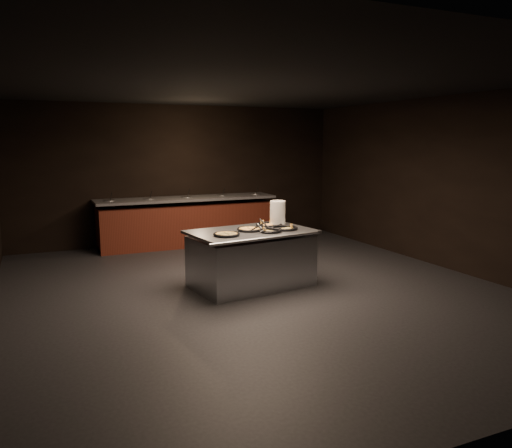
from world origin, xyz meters
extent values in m
cube|color=black|center=(0.00, 0.00, -0.01)|extent=(7.00, 8.00, 0.01)
cube|color=black|center=(0.00, 0.00, 2.90)|extent=(7.00, 8.00, 0.01)
cube|color=black|center=(0.00, 4.00, 1.45)|extent=(7.00, 0.01, 2.90)
cube|color=black|center=(0.00, -4.00, 1.45)|extent=(7.00, 0.01, 2.90)
cube|color=black|center=(3.50, 0.00, 1.45)|extent=(0.01, 8.00, 2.90)
cube|color=#582014|center=(0.00, 3.58, 0.43)|extent=(3.60, 0.75, 0.85)
cube|color=slate|center=(0.00, 3.58, 0.97)|extent=(3.70, 0.83, 0.05)
cube|color=#3B170D|center=(0.00, 3.58, 0.04)|extent=(3.60, 0.69, 0.08)
cylinder|color=silver|center=(-1.55, 3.58, 0.98)|extent=(0.22, 0.22, 0.08)
cylinder|color=#3E6C2B|center=(-1.55, 3.58, 1.00)|extent=(0.19, 0.19, 0.02)
cylinder|color=black|center=(-1.52, 3.56, 1.09)|extent=(0.04, 0.10, 0.19)
cylinder|color=silver|center=(-0.78, 3.58, 0.98)|extent=(0.22, 0.22, 0.08)
cylinder|color=#3E6C2B|center=(-0.78, 3.58, 1.00)|extent=(0.19, 0.19, 0.02)
cylinder|color=black|center=(-0.74, 3.56, 1.09)|extent=(0.04, 0.10, 0.19)
cylinder|color=silver|center=(0.00, 3.58, 0.98)|extent=(0.22, 0.22, 0.08)
cylinder|color=#3E6C2B|center=(0.00, 3.58, 1.00)|extent=(0.19, 0.19, 0.02)
cylinder|color=black|center=(0.03, 3.56, 1.09)|extent=(0.04, 0.10, 0.19)
cylinder|color=silver|center=(0.78, 3.58, 0.98)|extent=(0.22, 0.22, 0.08)
cylinder|color=#3E6C2B|center=(0.78, 3.58, 1.00)|extent=(0.19, 0.19, 0.02)
cylinder|color=black|center=(0.81, 3.56, 1.09)|extent=(0.04, 0.10, 0.19)
cylinder|color=silver|center=(1.55, 3.58, 0.98)|extent=(0.22, 0.22, 0.08)
cylinder|color=#3E6C2B|center=(1.55, 3.58, 1.00)|extent=(0.19, 0.19, 0.02)
cylinder|color=black|center=(1.58, 3.56, 1.09)|extent=(0.04, 0.10, 0.19)
cube|color=silver|center=(0.03, 0.27, 0.38)|extent=(1.81, 1.25, 0.76)
cube|color=silver|center=(0.03, 0.27, 0.82)|extent=(1.90, 1.34, 0.04)
cylinder|color=silver|center=(0.03, -0.29, 0.82)|extent=(1.76, 0.29, 0.04)
cylinder|color=silver|center=(0.62, 0.59, 1.03)|extent=(0.24, 0.24, 0.37)
cylinder|color=black|center=(-0.45, 0.02, 0.85)|extent=(0.35, 0.35, 0.01)
torus|color=black|center=(-0.45, 0.02, 0.87)|extent=(0.37, 0.37, 0.04)
torus|color=#A6762A|center=(-0.45, 0.02, 0.87)|extent=(0.31, 0.31, 0.03)
cylinder|color=tan|center=(-0.45, 0.02, 0.87)|extent=(0.27, 0.27, 0.02)
cube|color=black|center=(-0.45, 0.02, 0.87)|extent=(0.01, 0.27, 0.00)
cube|color=black|center=(-0.45, 0.02, 0.87)|extent=(0.27, 0.01, 0.00)
cylinder|color=black|center=(0.00, 0.27, 0.85)|extent=(0.35, 0.35, 0.01)
torus|color=black|center=(0.00, 0.27, 0.87)|extent=(0.37, 0.37, 0.04)
torus|color=#A6762A|center=(0.00, 0.27, 0.87)|extent=(0.31, 0.31, 0.03)
cylinder|color=#E2BF52|center=(0.00, 0.27, 0.87)|extent=(0.27, 0.27, 0.02)
cube|color=black|center=(0.00, 0.27, 0.87)|extent=(0.05, 0.27, 0.00)
cube|color=black|center=(0.00, 0.27, 0.87)|extent=(0.27, 0.05, 0.00)
cylinder|color=black|center=(0.44, 0.53, 0.85)|extent=(0.39, 0.39, 0.01)
torus|color=black|center=(0.44, 0.53, 0.87)|extent=(0.41, 0.41, 0.04)
cylinder|color=black|center=(0.23, 0.04, 0.85)|extent=(0.31, 0.31, 0.01)
torus|color=black|center=(0.23, 0.04, 0.87)|extent=(0.34, 0.34, 0.04)
cylinder|color=black|center=(0.52, 0.15, 0.85)|extent=(0.37, 0.37, 0.01)
torus|color=black|center=(0.52, 0.15, 0.87)|extent=(0.40, 0.40, 0.04)
cube|color=silver|center=(0.14, 0.36, 0.87)|extent=(0.13, 0.14, 0.00)
cylinder|color=black|center=(0.22, 0.22, 0.94)|extent=(0.09, 0.19, 0.14)
cylinder|color=silver|center=(0.18, 0.29, 0.89)|extent=(0.05, 0.10, 0.08)
cube|color=silver|center=(0.15, -0.06, 0.87)|extent=(0.13, 0.12, 0.00)
cylinder|color=black|center=(0.01, 0.00, 0.94)|extent=(0.18, 0.11, 0.13)
cylinder|color=silver|center=(0.08, -0.03, 0.89)|extent=(0.09, 0.05, 0.08)
camera|label=1|loc=(-2.83, -6.38, 2.14)|focal=35.00mm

